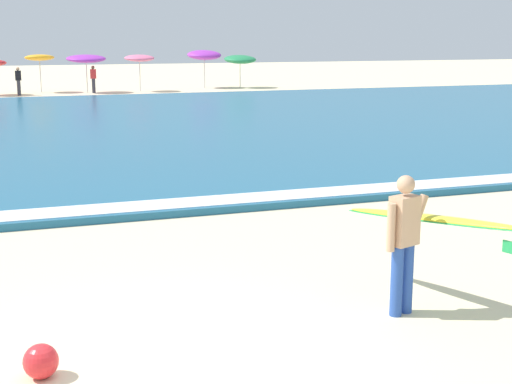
% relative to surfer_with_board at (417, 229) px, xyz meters
% --- Properties ---
extents(ground_plane, '(160.00, 160.00, 0.00)m').
position_rel_surfer_with_board_xyz_m(ground_plane, '(-3.27, -0.65, -1.03)').
color(ground_plane, beige).
extents(sea, '(120.00, 28.00, 0.14)m').
position_rel_surfer_with_board_xyz_m(sea, '(-3.27, 19.61, -0.96)').
color(sea, '#1E6084').
rests_on(sea, ground).
extents(surf_foam, '(120.00, 0.88, 0.01)m').
position_rel_surfer_with_board_xyz_m(surf_foam, '(-3.27, 6.21, -0.89)').
color(surf_foam, white).
rests_on(surf_foam, sea).
extents(surfer_with_board, '(1.32, 2.80, 1.73)m').
position_rel_surfer_with_board_xyz_m(surfer_with_board, '(0.00, 0.00, 0.00)').
color(surfer_with_board, '#284CA3').
rests_on(surfer_with_board, ground).
extents(beach_umbrella_3, '(1.70, 1.72, 2.27)m').
position_rel_surfer_with_board_xyz_m(beach_umbrella_3, '(-1.99, 38.35, 1.00)').
color(beach_umbrella_3, beige).
rests_on(beach_umbrella_3, ground).
extents(beach_umbrella_4, '(2.29, 2.31, 2.26)m').
position_rel_surfer_with_board_xyz_m(beach_umbrella_4, '(0.56, 37.28, 0.94)').
color(beach_umbrella_4, beige).
rests_on(beach_umbrella_4, ground).
extents(beach_umbrella_5, '(1.78, 1.80, 2.22)m').
position_rel_surfer_with_board_xyz_m(beach_umbrella_5, '(3.69, 37.24, 0.94)').
color(beach_umbrella_5, beige).
rests_on(beach_umbrella_5, ground).
extents(beach_umbrella_6, '(2.16, 2.20, 2.47)m').
position_rel_surfer_with_board_xyz_m(beach_umbrella_6, '(8.14, 38.85, 1.05)').
color(beach_umbrella_6, beige).
rests_on(beach_umbrella_6, ground).
extents(beach_umbrella_7, '(2.06, 2.10, 2.14)m').
position_rel_surfer_with_board_xyz_m(beach_umbrella_7, '(10.32, 38.19, 0.77)').
color(beach_umbrella_7, beige).
rests_on(beach_umbrella_7, ground).
extents(beachgoer_near_row_left, '(0.32, 0.20, 1.58)m').
position_rel_surfer_with_board_xyz_m(beachgoer_near_row_left, '(-3.31, 36.47, -0.19)').
color(beachgoer_near_row_left, '#383842').
rests_on(beachgoer_near_row_left, ground).
extents(beachgoer_near_row_mid, '(0.32, 0.20, 1.58)m').
position_rel_surfer_with_board_xyz_m(beachgoer_near_row_mid, '(0.89, 36.91, -0.19)').
color(beachgoer_near_row_mid, '#383842').
rests_on(beachgoer_near_row_mid, ground).
extents(beach_ball, '(0.35, 0.35, 0.35)m').
position_rel_surfer_with_board_xyz_m(beach_ball, '(-4.50, -0.42, -0.85)').
color(beach_ball, red).
rests_on(beach_ball, ground).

